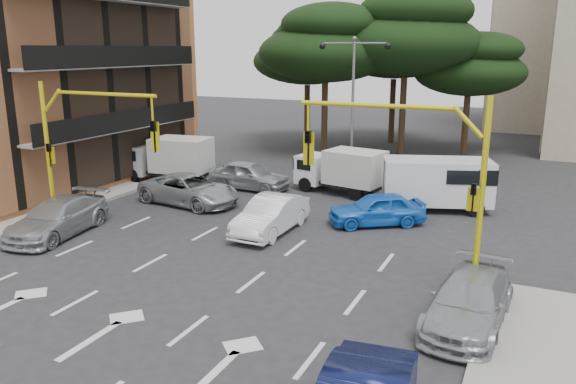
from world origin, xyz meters
name	(u,v)px	position (x,y,z in m)	size (l,w,h in m)	color
ground	(199,272)	(0.00, 0.00, 0.00)	(120.00, 120.00, 0.00)	#28282B
median_strip	(351,175)	(0.00, 16.00, 0.07)	(1.40, 6.00, 0.15)	gray
apartment_orange	(3,56)	(-17.95, 8.00, 6.85)	(15.19, 16.15, 13.70)	#B77039
pine_left_near	(326,43)	(-3.94, 21.96, 7.60)	(9.15, 9.15, 10.23)	#382616
pine_center	(407,32)	(1.06, 23.96, 8.30)	(9.98, 9.98, 11.16)	#382616
pine_left_far	(308,53)	(-6.94, 25.96, 6.91)	(8.32, 8.32, 9.30)	#382616
pine_right	(471,64)	(5.06, 25.96, 6.22)	(7.49, 7.49, 8.37)	#382616
pine_back	(396,44)	(-0.94, 28.96, 7.60)	(9.15, 9.15, 10.23)	#382616
signal_mast_right	(421,165)	(6.80, 1.99, 3.88)	(5.79, 0.37, 6.00)	yellow
signal_mast_left	(79,136)	(-6.80, 1.99, 3.88)	(5.79, 0.37, 6.00)	yellow
street_lamp_center	(353,82)	(0.00, 16.00, 5.43)	(4.16, 0.36, 7.77)	slate
car_white_hatch	(271,215)	(0.35, 4.77, 0.73)	(1.55, 4.45, 1.46)	silver
car_blue_compact	(377,209)	(3.97, 7.57, 0.69)	(1.63, 4.06, 1.38)	blue
car_silver_wagon	(58,217)	(-7.28, 0.96, 0.72)	(2.01, 4.96, 1.44)	#9B9FA3
car_silver_cross_a	(190,190)	(-5.11, 7.00, 0.71)	(2.37, 5.13, 1.43)	#A2A6AA
car_silver_cross_b	(249,175)	(-3.93, 10.78, 0.75)	(1.77, 4.39, 1.49)	#A7AAAF
car_silver_parked	(469,301)	(8.70, -0.01, 0.68)	(1.90, 4.67, 1.35)	#9CA0A4
van_white	(437,184)	(5.80, 11.00, 1.21)	(2.18, 4.83, 2.41)	white
box_truck_a	(167,159)	(-8.94, 10.46, 1.25)	(2.14, 5.09, 2.50)	silver
box_truck_b	(340,171)	(0.73, 12.06, 1.15)	(1.96, 4.67, 2.30)	white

